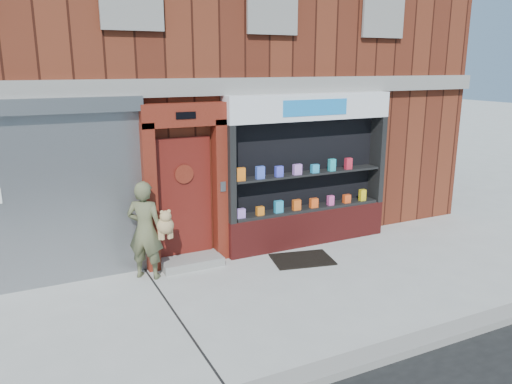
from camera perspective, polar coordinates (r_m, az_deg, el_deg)
ground at (r=8.03m, az=1.81°, el=-11.69°), size 80.00×80.00×0.00m
curb at (r=6.43m, az=11.30°, el=-18.57°), size 60.00×0.30×0.12m
building at (r=12.83m, az=-11.17°, el=16.19°), size 12.00×8.16×8.00m
shutter_bay at (r=8.50m, az=-22.80°, el=0.94°), size 3.10×0.30×3.04m
red_door_bay at (r=8.89m, az=-8.04°, el=0.75°), size 1.52×0.58×2.90m
pharmacy_bay at (r=9.90m, az=5.91°, el=1.70°), size 3.50×0.41×3.00m
woman at (r=8.55m, az=-12.38°, el=-4.23°), size 0.82×0.69×1.69m
doormat at (r=9.40m, az=5.30°, el=-7.67°), size 1.23×0.98×0.03m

